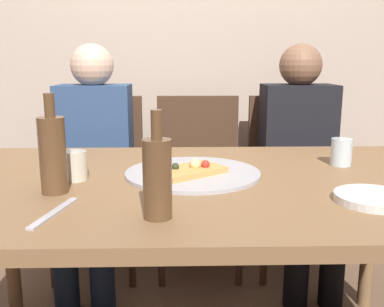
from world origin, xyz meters
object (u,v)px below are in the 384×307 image
Objects in this scene: short_glass at (341,152)px; guest_in_beanie at (301,153)px; guest_in_sweater at (93,154)px; pizza_tray at (193,173)px; chair_middle at (198,171)px; tumbler_far at (75,166)px; dining_table at (195,199)px; wine_bottle at (53,153)px; table_knife at (54,212)px; plate_stack at (373,198)px; chair_left at (99,171)px; chair_right at (292,170)px; beer_bottle at (157,177)px; pizza_slice_last at (190,170)px.

short_glass is 0.08× the size of guest_in_beanie.
guest_in_sweater is 1.02m from guest_in_beanie.
chair_middle is (0.05, 0.86, -0.22)m from pizza_tray.
tumbler_far is 0.95× the size of short_glass.
dining_table is at bearing 0.20° from tumbler_far.
wine_bottle is 0.24× the size of guest_in_beanie.
table_knife reaches higher than dining_table.
tumbler_far is 0.45× the size of plate_stack.
guest_in_beanie is (0.09, 0.99, -0.09)m from plate_stack.
plate_stack is 0.17× the size of guest_in_sweater.
wine_bottle reaches higher than chair_left.
short_glass is (0.53, 0.12, 0.04)m from pizza_tray.
chair_right is at bearing 85.68° from plate_stack.
chair_middle is at bearing -163.87° from guest_in_sweater.
wine_bottle is 1.18m from chair_middle.
plate_stack is at bearing 10.08° from beer_bottle.
short_glass is (0.54, 0.15, 0.02)m from pizza_slice_last.
guest_in_beanie reaches higher than chair_middle.
pizza_slice_last reaches higher than dining_table.
pizza_tray is 0.45m from wine_bottle.
guest_in_beanie is (0.90, 1.06, -0.08)m from table_knife.
short_glass reaches higher than pizza_slice_last.
short_glass is at bearing 10.69° from tumbler_far.
guest_in_beanie is (0.03, 0.59, -0.13)m from short_glass.
chair_right reaches higher than plate_stack.
guest_in_sweater is (0.00, -0.15, 0.13)m from chair_left.
chair_right is at bearing -90.00° from guest_in_beanie.
pizza_slice_last is 2.78× the size of tumbler_far.
guest_in_sweater is at bearing 122.08° from pizza_slice_last.
guest_in_sweater is at bearing 94.84° from wine_bottle.
chair_right is at bearing -180.00° from chair_middle.
guest_in_sweater is (-1.00, 0.59, -0.13)m from short_glass.
chair_middle is 0.77× the size of guest_in_beanie.
dining_table is 8.35× the size of plate_stack.
guest_in_sweater is (-0.12, 1.06, -0.08)m from table_knife.
plate_stack is at bearing 129.36° from chair_left.
wine_bottle is at bearing 43.05° from guest_in_beanie.
plate_stack is (0.84, -0.24, -0.04)m from tumbler_far.
plate_stack is (0.47, -0.28, 0.00)m from pizza_tray.
short_glass is 0.11× the size of chair_right.
tumbler_far is at bearing -169.31° from short_glass.
pizza_tray is 2.17× the size of plate_stack.
chair_left is at bearing 106.80° from beer_bottle.
plate_stack is 0.92× the size of table_knife.
table_knife is 0.24× the size of chair_left.
guest_in_sweater is (-0.10, 0.76, -0.13)m from tumbler_far.
chair_middle is (0.52, 0.00, 0.00)m from chair_left.
dining_table is 0.56m from short_glass.
guest_in_beanie is at bearing 43.05° from wine_bottle.
guest_in_sweater is at bearing 97.58° from tumbler_far.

